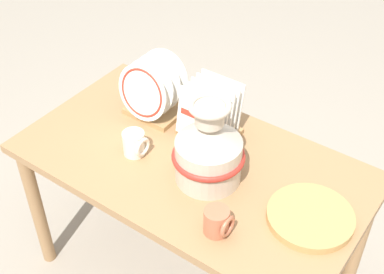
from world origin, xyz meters
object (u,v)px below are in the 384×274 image
Objects in this scene: dish_rack_round_plates at (152,94)px; mug_terracotta_glaze at (218,222)px; dish_rack_square_plates at (210,117)px; mug_cream_glaze at (135,144)px; ceramic_vase at (209,149)px; wicker_charger_stack at (310,217)px.

dish_rack_round_plates reaches higher than mug_terracotta_glaze.
mug_terracotta_glaze is (0.29, -0.39, -0.03)m from dish_rack_square_plates.
ceramic_vase is at bearing 9.87° from mug_cream_glaze.
dish_rack_round_plates reaches higher than mug_cream_glaze.
mug_cream_glaze is at bearing -170.13° from ceramic_vase.
wicker_charger_stack is 0.31m from mug_terracotta_glaze.
dish_rack_round_plates reaches higher than dish_rack_square_plates.
dish_rack_square_plates is 0.30m from mug_cream_glaze.
mug_terracotta_glaze is at bearing -49.04° from ceramic_vase.
mug_cream_glaze is at bearing -67.00° from dish_rack_round_plates.
dish_rack_round_plates is 0.66m from mug_terracotta_glaze.
mug_cream_glaze is (-0.16, -0.25, -0.03)m from dish_rack_square_plates.
dish_rack_square_plates reaches higher than mug_terracotta_glaze.
ceramic_vase is 1.28× the size of dish_rack_round_plates.
dish_rack_square_plates is at bearing 122.74° from ceramic_vase.
dish_rack_round_plates is at bearing 146.65° from mug_terracotta_glaze.
wicker_charger_stack is at bearing -18.94° from dish_rack_square_plates.
dish_rack_round_plates is (-0.38, 0.17, -0.03)m from ceramic_vase.
wicker_charger_stack is at bearing -10.66° from dish_rack_round_plates.
mug_terracotta_glaze is at bearing -33.35° from dish_rack_round_plates.
mug_terracotta_glaze is at bearing -16.86° from mug_cream_glaze.
dish_rack_square_plates is at bearing 7.13° from dish_rack_round_plates.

